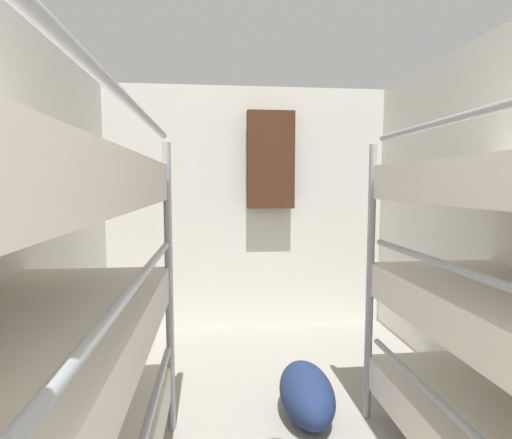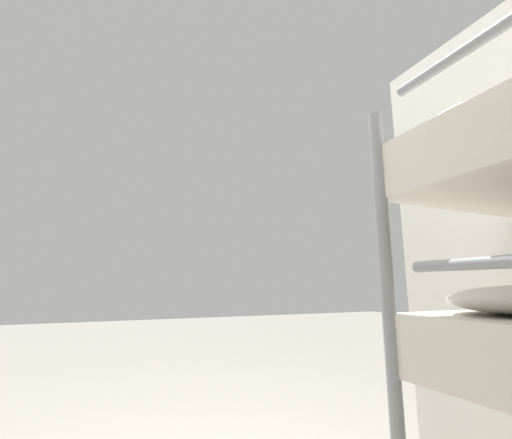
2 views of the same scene
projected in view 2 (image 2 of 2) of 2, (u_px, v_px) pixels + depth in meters
The scene contains 0 objects.
Camera 2 is at (0.26, 1.43, 1.02)m, focal length 24.00 mm.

